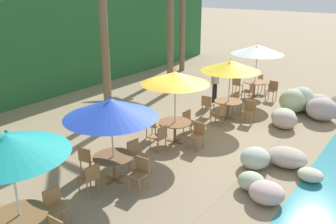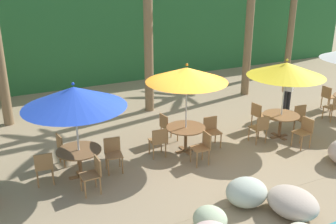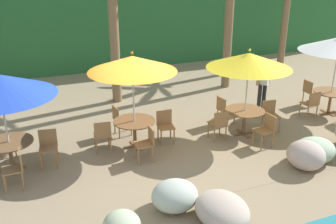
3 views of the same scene
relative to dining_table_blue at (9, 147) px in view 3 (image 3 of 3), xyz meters
The scene contains 23 objects.
ground_plane 3.22m from the dining_table_blue, ahead, with size 120.00×120.00×0.00m, color #937F60.
terrace_deck 3.22m from the dining_table_blue, ahead, with size 18.00×5.20×0.01m.
rock_seawall 6.83m from the dining_table_blue, 27.42° to the right, with size 16.46×3.23×1.03m.
dining_table_blue is the anchor object (origin of this frame).
chair_blue_seaward 0.86m from the dining_table_blue, ahead, with size 0.48×0.48×0.87m.
chair_blue_inland 0.86m from the dining_table_blue, 103.38° to the left, with size 0.48×0.47×0.87m.
chair_blue_right 0.86m from the dining_table_blue, 82.40° to the right, with size 0.44×0.43×0.87m.
umbrella_orange 3.46m from the dining_table_blue, ahead, with size 2.23×2.23×2.57m.
dining_table_orange 3.05m from the dining_table_blue, ahead, with size 1.10×1.10×0.74m.
chair_orange_seaward 3.91m from the dining_table_blue, ahead, with size 0.47×0.47×0.87m.
chair_orange_inland 3.02m from the dining_table_blue, 18.23° to the left, with size 0.47×0.47×0.87m.
chair_orange_left 2.20m from the dining_table_blue, ahead, with size 0.46×0.46×0.87m.
chair_orange_right 3.19m from the dining_table_blue, 13.48° to the right, with size 0.45×0.44×0.87m.
umbrella_yellow 6.33m from the dining_table_blue, ahead, with size 2.27×2.27×2.46m.
dining_table_yellow 6.14m from the dining_table_blue, ahead, with size 1.10×1.10×0.74m.
chair_yellow_seaward 6.99m from the dining_table_blue, ahead, with size 0.47×0.47×0.87m.
chair_yellow_inland 5.97m from the dining_table_blue, ahead, with size 0.47×0.46×0.87m.
chair_yellow_left 5.30m from the dining_table_blue, ahead, with size 0.42×0.43×0.87m.
chair_yellow_right 6.38m from the dining_table_blue, 10.35° to the right, with size 0.45×0.45×0.87m.
dining_table_white 9.54m from the dining_table_blue, ahead, with size 1.10×1.10×0.74m.
chair_white_inland 9.49m from the dining_table_blue, ahead, with size 0.43×0.42×0.87m.
chair_white_left 8.69m from the dining_table_blue, ahead, with size 0.43×0.44×0.87m.
waiter_in_white 7.85m from the dining_table_blue, ahead, with size 0.52×0.39×1.70m.
Camera 3 is at (-2.69, -8.57, 4.65)m, focal length 41.09 mm.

